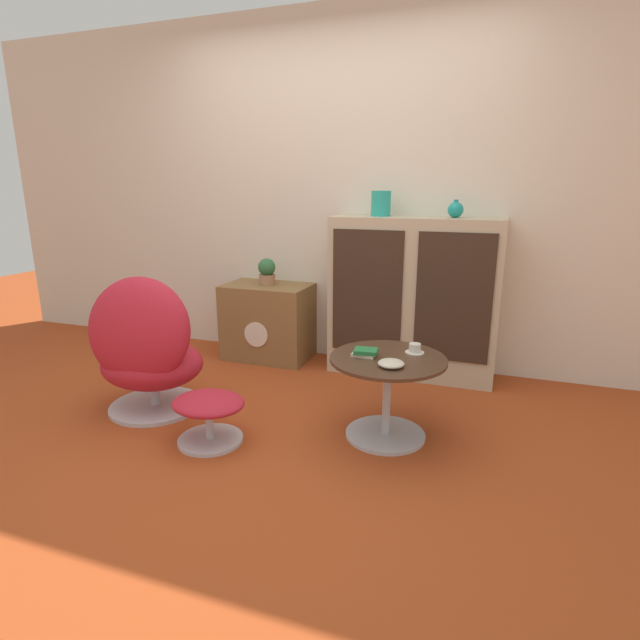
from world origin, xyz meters
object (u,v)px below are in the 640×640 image
tv_console (268,321)px  book_stack (365,352)px  ottoman (209,410)px  potted_plant (267,271)px  egg_chair (146,349)px  bowl (391,363)px  sideboard (413,298)px  vase_inner_left (456,210)px  teacup (415,349)px  coffee_table (387,387)px  vase_leftmost (381,204)px

tv_console → book_stack: 1.48m
ottoman → potted_plant: bearing=102.2°
egg_chair → bowl: size_ratio=6.46×
sideboard → ottoman: (-0.84, -1.40, -0.39)m
vase_inner_left → bowl: bearing=-98.2°
teacup → ottoman: bearing=-153.4°
vase_inner_left → potted_plant: bearing=-178.6°
coffee_table → potted_plant: potted_plant is taller
sideboard → vase_leftmost: (-0.26, 0.00, 0.66)m
egg_chair → book_stack: egg_chair is taller
sideboard → egg_chair: size_ratio=1.36×
egg_chair → vase_leftmost: 1.85m
sideboard → bowl: bearing=-85.7°
vase_leftmost → potted_plant: 1.03m
sideboard → bowl: (0.09, -1.16, -0.09)m
tv_console → vase_leftmost: size_ratio=3.84×
vase_leftmost → potted_plant: (-0.88, -0.03, -0.53)m
vase_inner_left → teacup: (-0.09, -0.90, -0.71)m
sideboard → vase_inner_left: (0.25, 0.00, 0.62)m
tv_console → teacup: 1.58m
ottoman → teacup: bearing=26.6°
vase_inner_left → coffee_table: bearing=-101.6°
book_stack → bowl: 0.20m
vase_inner_left → teacup: 1.15m
sideboard → vase_inner_left: size_ratio=9.91×
sideboard → teacup: size_ratio=11.33×
egg_chair → book_stack: size_ratio=6.27×
ottoman → coffee_table: (0.89, 0.38, 0.10)m
vase_leftmost → teacup: bearing=-64.9°
sideboard → tv_console: 1.17m
sideboard → vase_leftmost: 0.71m
tv_console → book_stack: tv_console is taller
tv_console → bowl: size_ratio=4.98×
sideboard → vase_inner_left: vase_inner_left is taller
ottoman → egg_chair: bearing=159.4°
ottoman → tv_console: bearing=102.3°
coffee_table → vase_inner_left: vase_inner_left is taller
potted_plant → vase_leftmost: bearing=2.2°
sideboard → egg_chair: (-1.39, -1.20, -0.17)m
coffee_table → book_stack: book_stack is taller
coffee_table → vase_inner_left: 1.38m
vase_leftmost → teacup: size_ratio=1.67×
coffee_table → teacup: size_ratio=6.01×
book_stack → bowl: (0.17, -0.12, -0.00)m
sideboard → book_stack: sideboard is taller
coffee_table → bowl: (0.04, -0.13, 0.19)m
ottoman → coffee_table: bearing=23.3°
coffee_table → tv_console: bearing=140.1°
egg_chair → potted_plant: (0.25, 1.17, 0.30)m
egg_chair → book_stack: (1.31, 0.16, 0.08)m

